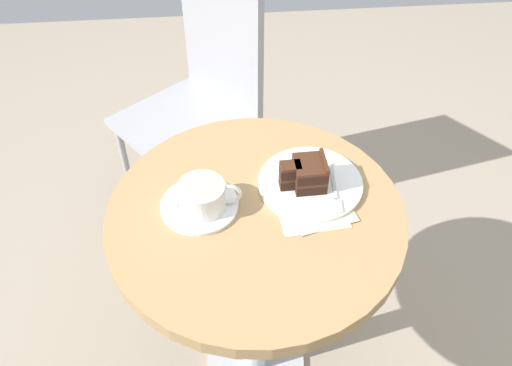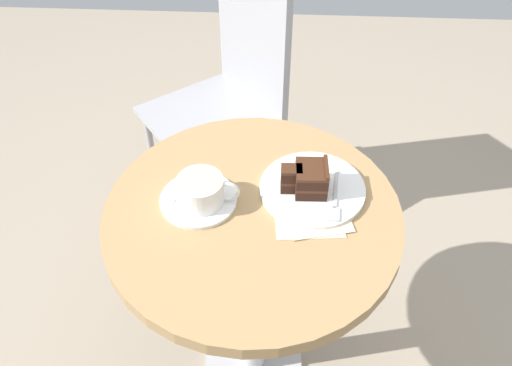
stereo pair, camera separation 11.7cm
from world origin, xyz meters
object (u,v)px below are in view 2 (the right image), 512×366
at_px(cafe_chair, 231,86).
at_px(coffee_cup, 201,190).
at_px(cake_plate, 312,189).
at_px(napkin, 312,214).
at_px(saucer, 199,199).
at_px(fork, 335,201).
at_px(teaspoon, 183,186).
at_px(cake_slice, 308,179).

bearing_deg(cafe_chair, coffee_cup, -37.85).
xyz_separation_m(cake_plate, napkin, (-0.00, -0.07, -0.00)).
relative_size(coffee_cup, cafe_chair, 0.15).
xyz_separation_m(saucer, fork, (0.30, 0.00, 0.01)).
relative_size(cake_plate, napkin, 1.34).
xyz_separation_m(coffee_cup, teaspoon, (-0.05, 0.04, -0.03)).
height_order(coffee_cup, napkin, coffee_cup).
bearing_deg(fork, coffee_cup, -83.07).
bearing_deg(cake_plate, fork, -41.70).
distance_m(cake_plate, cake_slice, 0.04).
height_order(cake_plate, cafe_chair, cafe_chair).
bearing_deg(coffee_cup, cake_plate, 11.78).
height_order(napkin, cafe_chair, cafe_chair).
xyz_separation_m(teaspoon, napkin, (0.29, -0.06, -0.01)).
relative_size(fork, cafe_chair, 0.17).
height_order(saucer, coffee_cup, coffee_cup).
relative_size(cake_slice, napkin, 0.58).
bearing_deg(saucer, coffee_cup, -31.88).
bearing_deg(fork, cake_slice, -114.74).
xyz_separation_m(coffee_cup, cafe_chair, (0.00, 0.67, -0.20)).
bearing_deg(saucer, cake_slice, 8.64).
bearing_deg(cake_slice, napkin, -81.70).
bearing_deg(saucer, napkin, -6.38).
xyz_separation_m(cake_plate, cake_slice, (-0.01, -0.01, 0.04)).
bearing_deg(fork, saucer, -84.26).
bearing_deg(teaspoon, cake_plate, -71.70).
bearing_deg(coffee_cup, cafe_chair, 89.90).
height_order(cake_slice, cafe_chair, cafe_chair).
xyz_separation_m(cake_slice, cafe_chair, (-0.23, 0.63, -0.21)).
height_order(coffee_cup, cafe_chair, cafe_chair).
height_order(teaspoon, cake_slice, cake_slice).
distance_m(coffee_cup, fork, 0.29).
height_order(saucer, cake_slice, cake_slice).
xyz_separation_m(teaspoon, fork, (0.34, -0.03, 0.00)).
height_order(coffee_cup, fork, coffee_cup).
bearing_deg(napkin, cake_slice, 98.30).
bearing_deg(cake_slice, cafe_chair, 109.85).
bearing_deg(napkin, teaspoon, 167.89).
relative_size(cake_slice, cafe_chair, 0.11).
bearing_deg(teaspoon, fork, -79.18).
bearing_deg(cake_plate, napkin, -91.88).
height_order(coffee_cup, cake_slice, cake_slice).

